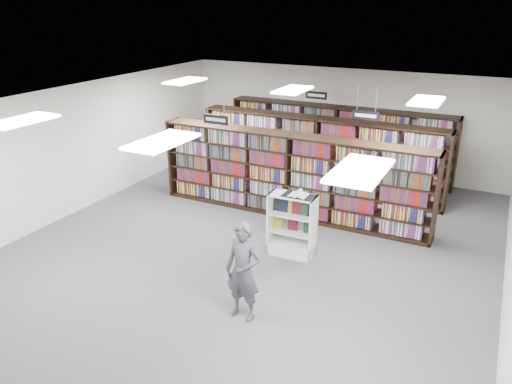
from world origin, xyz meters
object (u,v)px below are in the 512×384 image
at_px(endcap_display, 292,234).
at_px(shopper, 243,271).
at_px(bookshelf_row_near, 290,176).
at_px(open_book, 298,195).

xyz_separation_m(endcap_display, shopper, (0.14, -2.48, 0.42)).
relative_size(bookshelf_row_near, open_book, 10.82).
bearing_deg(shopper, bookshelf_row_near, 106.18).
distance_m(bookshelf_row_near, shopper, 4.49).
distance_m(endcap_display, shopper, 2.52).
xyz_separation_m(bookshelf_row_near, endcap_display, (0.87, -1.89, -0.58)).
distance_m(endcap_display, open_book, 0.94).
relative_size(endcap_display, shopper, 0.77).
distance_m(bookshelf_row_near, open_book, 2.20).
distance_m(open_book, shopper, 2.49).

